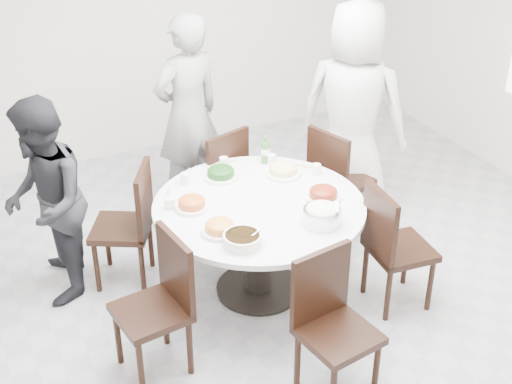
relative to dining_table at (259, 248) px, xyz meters
name	(u,v)px	position (x,y,z in m)	size (l,w,h in m)	color
floor	(277,312)	(0.00, -0.30, -0.38)	(6.00, 6.00, 0.01)	#ACACB1
wall_back	(135,16)	(0.00, 2.70, 1.02)	(6.00, 0.01, 2.80)	white
dining_table	(259,248)	(0.00, 0.00, 0.00)	(1.50, 1.50, 0.75)	white
chair_ne	(342,179)	(1.00, 0.49, 0.10)	(0.42, 0.42, 0.95)	black
chair_n	(213,179)	(0.04, 0.95, 0.10)	(0.42, 0.42, 0.95)	black
chair_nw	(121,226)	(-0.85, 0.58, 0.10)	(0.42, 0.42, 0.95)	black
chair_sw	(151,310)	(-0.97, -0.45, 0.10)	(0.42, 0.42, 0.95)	black
chair_s	(339,332)	(-0.03, -1.14, 0.10)	(0.42, 0.42, 0.95)	black
chair_se	(401,247)	(0.85, -0.55, 0.10)	(0.42, 0.42, 0.95)	black
diner_right	(353,111)	(1.23, 0.74, 0.56)	(0.92, 0.60, 1.88)	silver
diner_middle	(188,114)	(0.02, 1.42, 0.50)	(0.64, 0.42, 1.75)	black
diner_left	(45,203)	(-1.35, 0.64, 0.39)	(0.74, 0.58, 1.53)	black
dish_greens	(221,174)	(-0.09, 0.46, 0.41)	(0.26, 0.26, 0.07)	white
dish_pale	(283,171)	(0.35, 0.31, 0.41)	(0.27, 0.27, 0.07)	white
dish_orange	(192,205)	(-0.45, 0.14, 0.41)	(0.24, 0.24, 0.06)	white
dish_redbrown	(323,195)	(0.44, -0.14, 0.41)	(0.25, 0.25, 0.06)	white
dish_tofu	(220,229)	(-0.40, -0.22, 0.41)	(0.24, 0.24, 0.06)	white
rice_bowl	(322,217)	(0.26, -0.42, 0.43)	(0.26, 0.26, 0.11)	silver
soup_bowl	(242,240)	(-0.32, -0.42, 0.41)	(0.25, 0.25, 0.08)	white
beverage_bottle	(265,149)	(0.32, 0.55, 0.49)	(0.07, 0.07, 0.23)	#39722D
tea_cups	(224,162)	(0.00, 0.62, 0.42)	(0.07, 0.07, 0.08)	white
chopsticks	(219,163)	(-0.01, 0.69, 0.38)	(0.24, 0.04, 0.01)	tan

